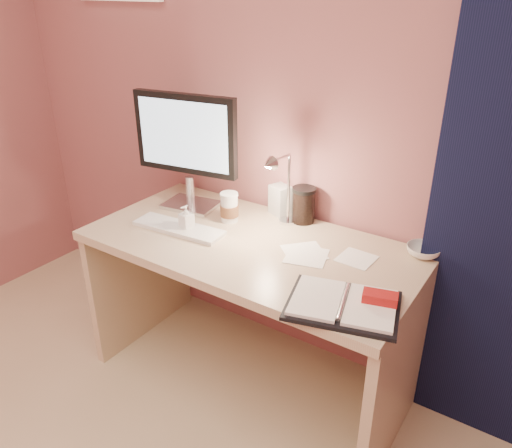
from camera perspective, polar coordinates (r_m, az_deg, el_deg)
The scene contains 13 objects.
desk at distance 2.24m, azimuth 0.46°, elevation -6.45°, with size 1.40×0.70×0.73m.
monitor at distance 2.32m, azimuth -7.93°, elevation 9.32°, with size 0.51×0.22×0.54m.
keyboard at distance 2.20m, azimuth -8.82°, elevation -0.45°, with size 0.42×0.12×0.02m, color white.
planner at distance 1.70m, azimuth 10.27°, elevation -8.96°, with size 0.42×0.36×0.06m.
paper_a at distance 1.98m, azimuth 5.79°, elevation -3.66°, with size 0.16×0.16×0.00m, color white.
paper_b at distance 1.99m, azimuth 11.42°, elevation -3.89°, with size 0.13×0.13×0.00m, color white.
paper_c at distance 2.01m, azimuth 5.50°, elevation -3.23°, with size 0.16×0.16×0.00m, color white.
coffee_cup at distance 2.24m, azimuth -3.07°, elevation 1.84°, with size 0.08×0.08×0.13m.
bowl at distance 2.07m, azimuth 18.61°, elevation -2.95°, with size 0.13×0.13×0.04m, color white.
lotion_bottle at distance 2.18m, azimuth -7.97°, elevation 0.69°, with size 0.05×0.05×0.11m, color white.
dark_jar at distance 2.24m, azimuth 5.44°, elevation 2.00°, with size 0.10×0.10×0.15m, color black.
product_box at distance 2.31m, azimuth 2.80°, elevation 2.76°, with size 0.09×0.07×0.14m, color silver.
desk_lamp at distance 2.10m, azimuth 2.85°, elevation 4.55°, with size 0.09×0.21×0.34m.
Camera 1 is at (1.04, -0.14, 1.70)m, focal length 35.00 mm.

